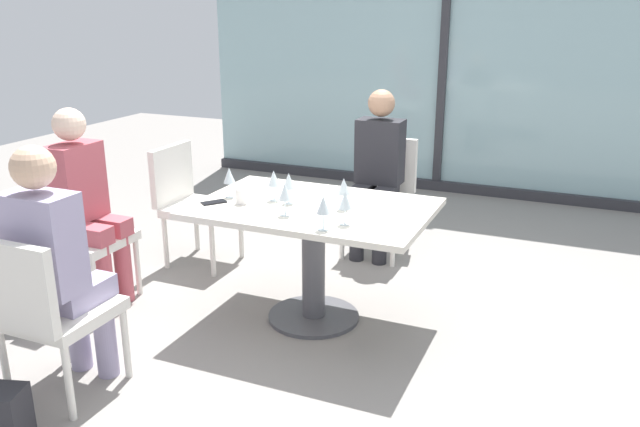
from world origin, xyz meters
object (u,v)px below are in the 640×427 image
at_px(person_front_left, 56,259).
at_px(person_side_end, 85,198).
at_px(dining_table_main, 313,233).
at_px(wine_glass_5, 323,206).
at_px(person_near_window, 377,166).
at_px(wine_glass_3, 285,193).
at_px(chair_side_end, 75,227).
at_px(chair_far_left, 190,197).
at_px(handbag_1, 17,303).
at_px(chair_near_window, 381,189).
at_px(coffee_cup, 242,196).
at_px(wine_glass_2, 345,201).
at_px(cell_phone_on_table, 214,202).
at_px(wine_glass_4, 273,179).
at_px(chair_front_left, 44,307).
at_px(wine_glass_1, 229,176).
at_px(wine_glass_0, 289,182).
at_px(wine_glass_6, 343,187).

xyz_separation_m(person_front_left, person_side_end, (-0.58, 0.84, 0.00)).
bearing_deg(dining_table_main, wine_glass_5, -59.24).
distance_m(person_near_window, wine_glass_3, 1.42).
height_order(chair_side_end, chair_far_left, same).
bearing_deg(handbag_1, wine_glass_5, -16.13).
distance_m(chair_far_left, person_near_window, 1.40).
xyz_separation_m(chair_near_window, handbag_1, (-1.61, -2.06, -0.36)).
bearing_deg(wine_glass_5, coffee_cup, 158.70).
height_order(wine_glass_2, cell_phone_on_table, wine_glass_2).
xyz_separation_m(chair_side_end, wine_glass_4, (1.26, 0.34, 0.37)).
xyz_separation_m(chair_side_end, cell_phone_on_table, (0.95, 0.15, 0.24)).
bearing_deg(wine_glass_4, chair_side_end, -165.01).
bearing_deg(person_near_window, handbag_1, -129.42).
xyz_separation_m(chair_front_left, handbag_1, (-0.79, 0.51, -0.36)).
distance_m(wine_glass_3, handbag_1, 1.78).
bearing_deg(person_near_window, wine_glass_1, -113.57).
bearing_deg(person_front_left, person_near_window, 70.84).
relative_size(wine_glass_0, wine_glass_6, 1.00).
bearing_deg(cell_phone_on_table, wine_glass_3, 31.93).
bearing_deg(chair_far_left, wine_glass_5, -31.54).
relative_size(chair_near_window, wine_glass_0, 4.70).
xyz_separation_m(person_near_window, wine_glass_6, (0.19, -1.18, 0.16)).
distance_m(chair_side_end, wine_glass_0, 1.45).
bearing_deg(dining_table_main, handbag_1, -154.18).
distance_m(wine_glass_0, wine_glass_6, 0.34).
bearing_deg(handbag_1, wine_glass_1, 5.67).
relative_size(dining_table_main, coffee_cup, 15.15).
bearing_deg(wine_glass_6, wine_glass_1, -176.65).
height_order(chair_side_end, wine_glass_3, wine_glass_3).
height_order(chair_far_left, person_near_window, person_near_window).
distance_m(person_near_window, wine_glass_5, 1.57).
relative_size(wine_glass_3, cell_phone_on_table, 1.28).
xyz_separation_m(dining_table_main, wine_glass_6, (0.19, -0.00, 0.30)).
bearing_deg(person_front_left, wine_glass_4, 64.43).
bearing_deg(wine_glass_3, wine_glass_5, -25.78).
bearing_deg(chair_near_window, dining_table_main, -90.00).
bearing_deg(coffee_cup, wine_glass_0, 23.70).
relative_size(chair_far_left, wine_glass_3, 4.70).
distance_m(chair_near_window, person_near_window, 0.23).
bearing_deg(wine_glass_0, dining_table_main, 7.22).
relative_size(wine_glass_0, handbag_1, 0.62).
bearing_deg(chair_front_left, person_side_end, 121.69).
relative_size(wine_glass_5, coffee_cup, 2.06).
relative_size(chair_far_left, person_front_left, 0.69).
bearing_deg(dining_table_main, wine_glass_4, -179.30).
distance_m(dining_table_main, wine_glass_6, 0.36).
xyz_separation_m(chair_far_left, person_front_left, (0.40, -1.69, 0.20)).
height_order(person_near_window, wine_glass_1, person_near_window).
height_order(dining_table_main, wine_glass_4, wine_glass_4).
bearing_deg(chair_side_end, person_near_window, 45.08).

